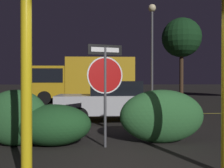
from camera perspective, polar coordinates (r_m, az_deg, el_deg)
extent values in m
cube|color=gold|center=(10.96, -1.17, -6.94)|extent=(36.59, 0.12, 0.01)
cylinder|color=#4C4C51|center=(5.43, -1.58, -3.04)|extent=(0.06, 0.06, 2.18)
cylinder|color=white|center=(5.42, -1.59, 2.02)|extent=(0.78, 0.21, 0.80)
cylinder|color=#B71414|center=(5.42, -1.59, 2.02)|extent=(0.73, 0.20, 0.74)
cube|color=black|center=(5.46, -1.59, 7.82)|extent=(0.75, 0.21, 0.22)
cube|color=white|center=(5.46, -1.59, 7.82)|extent=(0.61, 0.18, 0.10)
cylinder|color=yellow|center=(3.57, -19.01, 6.49)|extent=(0.15, 0.15, 3.59)
ellipsoid|color=#285B2D|center=(5.99, -21.13, -7.20)|extent=(1.41, 0.80, 1.25)
ellipsoid|color=#1E4C23|center=(5.81, -13.29, -9.07)|extent=(1.70, 1.12, 0.92)
ellipsoid|color=#2D6633|center=(5.99, 11.31, -7.22)|extent=(1.98, 0.90, 1.24)
cylinder|color=black|center=(10.95, -23.31, -5.42)|extent=(0.62, 0.26, 0.60)
sphere|color=#F4EFCC|center=(10.46, -19.68, -3.80)|extent=(0.14, 0.14, 0.14)
sphere|color=#F4EFCC|center=(9.34, -20.90, -4.32)|extent=(0.14, 0.14, 0.14)
cube|color=silver|center=(9.07, 1.53, -4.54)|extent=(4.44, 1.80, 0.65)
cube|color=black|center=(9.03, 0.69, -0.92)|extent=(1.78, 1.53, 0.50)
cylinder|color=black|center=(10.17, 8.79, -5.84)|extent=(0.60, 0.20, 0.60)
cylinder|color=black|center=(8.53, 11.41, -7.07)|extent=(0.60, 0.20, 0.60)
cylinder|color=black|center=(9.92, -6.94, -6.00)|extent=(0.60, 0.20, 0.60)
cylinder|color=black|center=(8.23, -7.48, -7.34)|extent=(0.60, 0.20, 0.60)
sphere|color=#F4EFCC|center=(10.08, 14.03, -3.87)|extent=(0.14, 0.14, 0.14)
sphere|color=#F4EFCC|center=(9.05, 16.23, -4.37)|extent=(0.14, 0.14, 0.14)
cube|color=gold|center=(17.24, -14.63, 0.47)|extent=(2.76, 2.25, 2.04)
cube|color=black|center=(17.25, -14.63, 1.82)|extent=(2.49, 2.29, 0.90)
cube|color=gold|center=(16.86, -2.70, 1.45)|extent=(4.48, 2.43, 2.60)
cylinder|color=black|center=(16.17, -15.20, -3.07)|extent=(0.85, 0.30, 0.84)
cylinder|color=black|center=(18.35, -13.67, -2.65)|extent=(0.85, 0.30, 0.84)
cylinder|color=black|center=(15.79, 0.14, -3.14)|extent=(0.85, 0.30, 0.84)
cylinder|color=black|center=(18.02, -0.19, -2.69)|extent=(0.85, 0.30, 0.84)
cylinder|color=#4C4C51|center=(17.61, 9.14, 6.09)|extent=(0.16, 0.16, 6.28)
sphere|color=#F9E5B2|center=(18.26, 9.15, 16.78)|extent=(0.53, 0.53, 0.53)
cylinder|color=#422D1E|center=(21.22, 15.58, 1.90)|extent=(0.32, 0.32, 3.90)
sphere|color=#143819|center=(21.52, 15.59, 10.19)|extent=(3.20, 3.20, 3.20)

